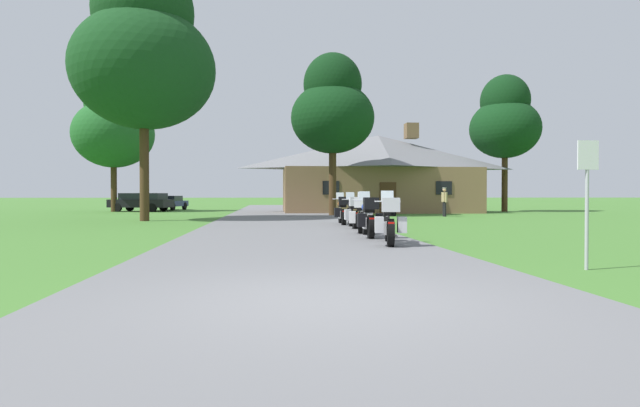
# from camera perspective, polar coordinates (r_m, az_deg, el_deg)

# --- Properties ---
(ground_plane) EXTENTS (500.00, 500.00, 0.00)m
(ground_plane) POSITION_cam_1_polar(r_m,az_deg,el_deg) (25.83, -4.01, -1.84)
(ground_plane) COLOR #42752D
(asphalt_driveway) EXTENTS (6.40, 80.00, 0.06)m
(asphalt_driveway) POSITION_cam_1_polar(r_m,az_deg,el_deg) (23.83, -3.90, -2.00)
(asphalt_driveway) COLOR slate
(asphalt_driveway) RESTS_ON ground
(motorcycle_white_nearest_to_camera) EXTENTS (0.95, 2.07, 1.30)m
(motorcycle_white_nearest_to_camera) POSITION_cam_1_polar(r_m,az_deg,el_deg) (12.52, 7.61, -1.98)
(motorcycle_white_nearest_to_camera) COLOR black
(motorcycle_white_nearest_to_camera) RESTS_ON asphalt_driveway
(motorcycle_blue_second_in_row) EXTENTS (0.79, 2.08, 1.30)m
(motorcycle_blue_second_in_row) POSITION_cam_1_polar(r_m,az_deg,el_deg) (14.70, 5.35, -1.55)
(motorcycle_blue_second_in_row) COLOR black
(motorcycle_blue_second_in_row) RESTS_ON asphalt_driveway
(motorcycle_white_third_in_row) EXTENTS (1.00, 2.06, 1.30)m
(motorcycle_white_third_in_row) POSITION_cam_1_polar(r_m,az_deg,el_deg) (16.56, 4.55, -1.27)
(motorcycle_white_third_in_row) COLOR black
(motorcycle_white_third_in_row) RESTS_ON asphalt_driveway
(motorcycle_black_fourth_in_row) EXTENTS (0.75, 2.08, 1.30)m
(motorcycle_black_fourth_in_row) POSITION_cam_1_polar(r_m,az_deg,el_deg) (18.82, 3.68, -1.01)
(motorcycle_black_fourth_in_row) COLOR black
(motorcycle_black_fourth_in_row) RESTS_ON asphalt_driveway
(motorcycle_orange_farthest_in_row) EXTENTS (0.74, 2.08, 1.30)m
(motorcycle_orange_farthest_in_row) POSITION_cam_1_polar(r_m,az_deg,el_deg) (21.10, 2.47, -0.81)
(motorcycle_orange_farthest_in_row) COLOR black
(motorcycle_orange_farthest_in_row) RESTS_ON asphalt_driveway
(stone_lodge) EXTENTS (14.44, 6.72, 6.48)m
(stone_lodge) POSITION_cam_1_polar(r_m,az_deg,el_deg) (38.05, 6.38, 3.36)
(stone_lodge) COLOR brown
(stone_lodge) RESTS_ON ground
(bystander_tan_shirt_near_lodge) EXTENTS (0.24, 0.55, 1.69)m
(bystander_tan_shirt_near_lodge) POSITION_cam_1_polar(r_m,az_deg,el_deg) (31.18, 13.44, 0.35)
(bystander_tan_shirt_near_lodge) COLOR black
(bystander_tan_shirt_near_lodge) RESTS_ON ground
(metal_signpost_roadside) EXTENTS (0.36, 0.06, 2.14)m
(metal_signpost_roadside) POSITION_cam_1_polar(r_m,az_deg,el_deg) (9.67, 27.18, 1.48)
(metal_signpost_roadside) COLOR #9EA0A5
(metal_signpost_roadside) RESTS_ON ground
(tree_left_near) EXTENTS (6.80, 6.80, 12.58)m
(tree_left_near) POSITION_cam_1_polar(r_m,az_deg,el_deg) (27.36, -18.71, 15.41)
(tree_left_near) COLOR #422D19
(tree_left_near) RESTS_ON ground
(tree_by_lodge_front) EXTENTS (4.95, 4.95, 9.67)m
(tree_by_lodge_front) POSITION_cam_1_polar(r_m,az_deg,el_deg) (31.44, 1.39, 10.36)
(tree_by_lodge_front) COLOR #422D19
(tree_by_lodge_front) RESTS_ON ground
(tree_right_of_lodge) EXTENTS (5.22, 5.22, 10.30)m
(tree_right_of_lodge) POSITION_cam_1_polar(r_m,az_deg,el_deg) (42.04, 19.57, 8.54)
(tree_right_of_lodge) COLOR #422D19
(tree_right_of_lodge) RESTS_ON ground
(tree_left_far) EXTENTS (5.96, 5.96, 10.47)m
(tree_left_far) POSITION_cam_1_polar(r_m,az_deg,el_deg) (42.45, -21.65, 8.04)
(tree_left_far) COLOR #422D19
(tree_left_far) RESTS_ON ground
(parked_black_suv_far_left) EXTENTS (4.93, 3.05, 1.40)m
(parked_black_suv_far_left) POSITION_cam_1_polar(r_m,az_deg,el_deg) (41.89, -18.92, 0.22)
(parked_black_suv_far_left) COLOR black
(parked_black_suv_far_left) RESTS_ON ground
(parked_navy_sedan_far_left) EXTENTS (2.64, 4.48, 1.20)m
(parked_navy_sedan_far_left) POSITION_cam_1_polar(r_m,az_deg,el_deg) (45.27, -16.18, 0.11)
(parked_navy_sedan_far_left) COLOR navy
(parked_navy_sedan_far_left) RESTS_ON ground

